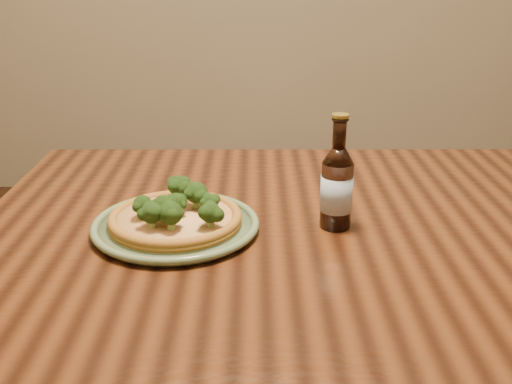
{
  "coord_description": "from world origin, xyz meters",
  "views": [
    {
      "loc": [
        -0.29,
        -0.89,
        1.2
      ],
      "look_at": [
        -0.29,
        0.08,
        0.82
      ],
      "focal_mm": 42.0,
      "sensor_mm": 36.0,
      "label": 1
    }
  ],
  "objects_px": {
    "table": "(408,268)",
    "pizza": "(176,216)",
    "plate": "(176,225)",
    "beer_bottle": "(337,187)"
  },
  "relations": [
    {
      "from": "table",
      "to": "pizza",
      "type": "height_order",
      "value": "pizza"
    },
    {
      "from": "beer_bottle",
      "to": "pizza",
      "type": "bearing_deg",
      "value": -176.35
    },
    {
      "from": "table",
      "to": "beer_bottle",
      "type": "height_order",
      "value": "beer_bottle"
    },
    {
      "from": "plate",
      "to": "beer_bottle",
      "type": "bearing_deg",
      "value": 3.57
    },
    {
      "from": "plate",
      "to": "beer_bottle",
      "type": "height_order",
      "value": "beer_bottle"
    },
    {
      "from": "table",
      "to": "pizza",
      "type": "bearing_deg",
      "value": -175.65
    },
    {
      "from": "beer_bottle",
      "to": "table",
      "type": "bearing_deg",
      "value": 5.11
    },
    {
      "from": "table",
      "to": "beer_bottle",
      "type": "bearing_deg",
      "value": -174.68
    },
    {
      "from": "pizza",
      "to": "beer_bottle",
      "type": "bearing_deg",
      "value": 3.85
    },
    {
      "from": "table",
      "to": "plate",
      "type": "distance_m",
      "value": 0.44
    }
  ]
}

